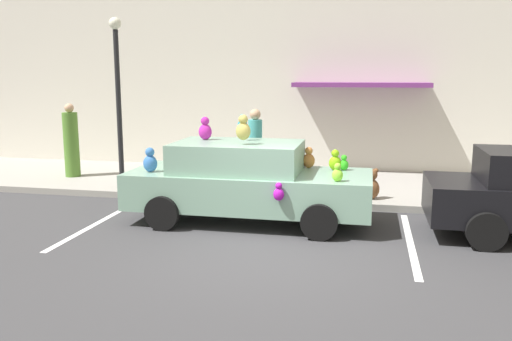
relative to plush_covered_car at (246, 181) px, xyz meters
name	(u,v)px	position (x,y,z in m)	size (l,w,h in m)	color
ground_plane	(268,252)	(0.75, -1.72, -0.80)	(60.00, 60.00, 0.00)	#38383A
sidewalk	(305,185)	(0.75, 3.28, -0.73)	(24.00, 4.00, 0.15)	gray
storefront_building	(316,61)	(0.76, 5.42, 2.39)	(24.00, 1.25, 6.40)	beige
parking_stripe_front	(410,242)	(3.03, -0.72, -0.80)	(0.12, 3.60, 0.01)	silver
parking_stripe_rear	(98,223)	(-2.78, -0.72, -0.80)	(0.12, 3.60, 0.01)	silver
plush_covered_car	(246,181)	(0.00, 0.00, 0.00)	(4.62, 2.06, 2.10)	gray
teddy_bear_on_sidewalk	(371,185)	(2.37, 1.77, -0.34)	(0.36, 0.30, 0.68)	brown
street_lamp_post	(118,85)	(-3.48, 1.78, 1.76)	(0.28, 0.28, 3.96)	black
pedestrian_near_shopfront	(71,143)	(-5.39, 2.80, 0.24)	(0.39, 0.39, 1.93)	#4E7C2D
pedestrian_walking_past	(255,154)	(-0.19, 1.70, 0.26)	(0.31, 0.31, 1.92)	#46A8A8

